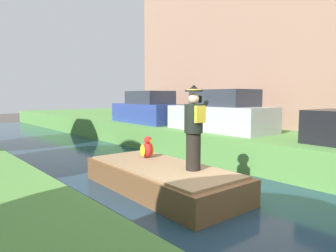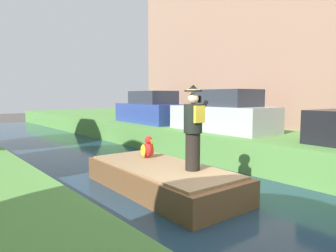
{
  "view_description": "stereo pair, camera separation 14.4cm",
  "coord_description": "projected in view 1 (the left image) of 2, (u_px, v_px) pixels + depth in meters",
  "views": [
    {
      "loc": [
        -4.42,
        -3.78,
        2.33
      ],
      "look_at": [
        0.25,
        1.66,
        1.61
      ],
      "focal_mm": 32.42,
      "sensor_mm": 36.0,
      "label": 1
    },
    {
      "loc": [
        -4.31,
        -3.87,
        2.33
      ],
      "look_at": [
        0.25,
        1.66,
        1.61
      ],
      "focal_mm": 32.42,
      "sensor_mm": 36.0,
      "label": 2
    }
  ],
  "objects": [
    {
      "name": "person_pirate",
      "position": [
        194.0,
        128.0,
        6.54
      ],
      "size": [
        0.61,
        0.42,
        1.85
      ],
      "rotation": [
        0.0,
        0.0,
        0.19
      ],
      "color": "black",
      "rests_on": "boat"
    },
    {
      "name": "ground_plane",
      "position": [
        213.0,
        215.0,
        5.95
      ],
      "size": [
        80.0,
        80.0,
        0.0
      ],
      "primitive_type": "plane",
      "color": "#4C4742"
    },
    {
      "name": "building_row",
      "position": [
        306.0,
        31.0,
        13.37
      ],
      "size": [
        5.64,
        16.43,
        8.25
      ],
      "primitive_type": "cube",
      "color": "#9E7560",
      "rests_on": "grass_bank_far"
    },
    {
      "name": "parrot_plush",
      "position": [
        147.0,
        148.0,
        7.94
      ],
      "size": [
        0.36,
        0.35,
        0.57
      ],
      "color": "red",
      "rests_on": "boat"
    },
    {
      "name": "boat",
      "position": [
        161.0,
        178.0,
        7.13
      ],
      "size": [
        1.94,
        4.26,
        0.61
      ],
      "color": "brown",
      "rests_on": "canal_water"
    },
    {
      "name": "canal_water",
      "position": [
        213.0,
        212.0,
        5.95
      ],
      "size": [
        5.53,
        48.0,
        0.1
      ],
      "primitive_type": "cube",
      "color": "#1E384C",
      "rests_on": "ground"
    },
    {
      "name": "parked_car_silver",
      "position": [
        221.0,
        114.0,
        11.08
      ],
      "size": [
        1.85,
        4.06,
        1.5
      ],
      "color": "#B7B7BC",
      "rests_on": "grass_bank_far"
    },
    {
      "name": "parked_car_blue",
      "position": [
        148.0,
        109.0,
        14.42
      ],
      "size": [
        1.97,
        4.11,
        1.5
      ],
      "color": "#2D4293",
      "rests_on": "grass_bank_far"
    }
  ]
}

